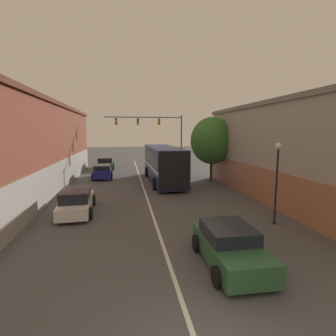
{
  "coord_description": "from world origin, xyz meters",
  "views": [
    {
      "loc": [
        -1.48,
        -4.1,
        4.7
      ],
      "look_at": [
        2.05,
        17.34,
        1.7
      ],
      "focal_mm": 28.0,
      "sensor_mm": 36.0,
      "label": 1
    }
  ],
  "objects_px": {
    "bus": "(163,162)",
    "street_tree_near": "(212,141)",
    "hatchback_foreground": "(230,246)",
    "street_lamp": "(277,176)",
    "parked_car_left_mid": "(102,172)",
    "parked_car_left_near": "(105,163)",
    "traffic_signal_gantry": "(156,129)",
    "parked_car_left_far": "(76,202)"
  },
  "relations": [
    {
      "from": "hatchback_foreground",
      "to": "parked_car_left_near",
      "type": "relative_size",
      "value": 0.84
    },
    {
      "from": "bus",
      "to": "traffic_signal_gantry",
      "type": "xyz_separation_m",
      "value": [
        0.4,
        8.61,
        3.24
      ]
    },
    {
      "from": "parked_car_left_near",
      "to": "traffic_signal_gantry",
      "type": "height_order",
      "value": "traffic_signal_gantry"
    },
    {
      "from": "traffic_signal_gantry",
      "to": "street_tree_near",
      "type": "distance_m",
      "value": 10.25
    },
    {
      "from": "parked_car_left_mid",
      "to": "street_tree_near",
      "type": "relative_size",
      "value": 0.66
    },
    {
      "from": "bus",
      "to": "parked_car_left_far",
      "type": "height_order",
      "value": "bus"
    },
    {
      "from": "street_tree_near",
      "to": "bus",
      "type": "bearing_deg",
      "value": 170.69
    },
    {
      "from": "bus",
      "to": "street_lamp",
      "type": "bearing_deg",
      "value": -163.1
    },
    {
      "from": "traffic_signal_gantry",
      "to": "street_tree_near",
      "type": "height_order",
      "value": "traffic_signal_gantry"
    },
    {
      "from": "parked_car_left_mid",
      "to": "street_tree_near",
      "type": "height_order",
      "value": "street_tree_near"
    },
    {
      "from": "parked_car_left_near",
      "to": "traffic_signal_gantry",
      "type": "xyz_separation_m",
      "value": [
        6.45,
        -1.48,
        4.4
      ]
    },
    {
      "from": "bus",
      "to": "street_tree_near",
      "type": "bearing_deg",
      "value": -100.45
    },
    {
      "from": "traffic_signal_gantry",
      "to": "parked_car_left_mid",
      "type": "bearing_deg",
      "value": -138.46
    },
    {
      "from": "bus",
      "to": "parked_car_left_mid",
      "type": "relative_size",
      "value": 2.6
    },
    {
      "from": "hatchback_foreground",
      "to": "parked_car_left_mid",
      "type": "height_order",
      "value": "parked_car_left_mid"
    },
    {
      "from": "hatchback_foreground",
      "to": "street_lamp",
      "type": "bearing_deg",
      "value": -47.11
    },
    {
      "from": "parked_car_left_mid",
      "to": "hatchback_foreground",
      "type": "bearing_deg",
      "value": -164.8
    },
    {
      "from": "street_lamp",
      "to": "street_tree_near",
      "type": "bearing_deg",
      "value": 87.71
    },
    {
      "from": "parked_car_left_near",
      "to": "traffic_signal_gantry",
      "type": "distance_m",
      "value": 7.95
    },
    {
      "from": "parked_car_left_near",
      "to": "street_lamp",
      "type": "relative_size",
      "value": 1.14
    },
    {
      "from": "bus",
      "to": "traffic_signal_gantry",
      "type": "relative_size",
      "value": 1.08
    },
    {
      "from": "street_tree_near",
      "to": "street_lamp",
      "type": "bearing_deg",
      "value": -92.29
    },
    {
      "from": "traffic_signal_gantry",
      "to": "parked_car_left_far",
      "type": "bearing_deg",
      "value": -111.5
    },
    {
      "from": "street_lamp",
      "to": "parked_car_left_mid",
      "type": "bearing_deg",
      "value": 122.75
    },
    {
      "from": "bus",
      "to": "parked_car_left_far",
      "type": "xyz_separation_m",
      "value": [
        -6.39,
        -8.63,
        -1.19
      ]
    },
    {
      "from": "parked_car_left_mid",
      "to": "street_lamp",
      "type": "bearing_deg",
      "value": -149.55
    },
    {
      "from": "parked_car_left_far",
      "to": "traffic_signal_gantry",
      "type": "bearing_deg",
      "value": -24.32
    },
    {
      "from": "parked_car_left_mid",
      "to": "traffic_signal_gantry",
      "type": "bearing_deg",
      "value": -50.76
    },
    {
      "from": "hatchback_foreground",
      "to": "parked_car_left_near",
      "type": "distance_m",
      "value": 26.58
    },
    {
      "from": "street_lamp",
      "to": "street_tree_near",
      "type": "xyz_separation_m",
      "value": [
        0.46,
        11.5,
        1.4
      ]
    },
    {
      "from": "parked_car_left_mid",
      "to": "street_tree_near",
      "type": "distance_m",
      "value": 11.44
    },
    {
      "from": "parked_car_left_far",
      "to": "traffic_signal_gantry",
      "type": "distance_m",
      "value": 19.05
    },
    {
      "from": "hatchback_foreground",
      "to": "parked_car_left_far",
      "type": "distance_m",
      "value": 9.65
    },
    {
      "from": "parked_car_left_far",
      "to": "street_lamp",
      "type": "relative_size",
      "value": 1.12
    },
    {
      "from": "hatchback_foreground",
      "to": "street_tree_near",
      "type": "relative_size",
      "value": 0.66
    },
    {
      "from": "bus",
      "to": "hatchback_foreground",
      "type": "bearing_deg",
      "value": 179.17
    },
    {
      "from": "hatchback_foreground",
      "to": "traffic_signal_gantry",
      "type": "height_order",
      "value": "traffic_signal_gantry"
    },
    {
      "from": "bus",
      "to": "parked_car_left_near",
      "type": "distance_m",
      "value": 11.82
    },
    {
      "from": "street_lamp",
      "to": "parked_car_left_near",
      "type": "bearing_deg",
      "value": 114.22
    },
    {
      "from": "parked_car_left_far",
      "to": "street_lamp",
      "type": "xyz_separation_m",
      "value": [
        10.38,
        -3.6,
        1.82
      ]
    },
    {
      "from": "parked_car_left_far",
      "to": "parked_car_left_near",
      "type": "bearing_deg",
      "value": -3.85
    },
    {
      "from": "bus",
      "to": "parked_car_left_mid",
      "type": "xyz_separation_m",
      "value": [
        -5.86,
        3.07,
        -1.19
      ]
    }
  ]
}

